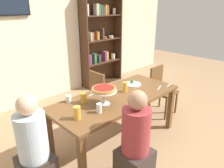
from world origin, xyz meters
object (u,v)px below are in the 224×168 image
Objects in this scene: bookshelf at (100,38)px; diner_head_west at (35,154)px; beer_glass_amber_short at (125,87)px; cutlery_fork_near at (159,88)px; dining_table at (117,102)px; chair_head_east at (161,88)px; television at (7,3)px; cutlery_spare_fork at (130,105)px; water_glass_clear_near at (99,108)px; cutlery_fork_far at (169,85)px; diner_near_left at (135,147)px; deep_dish_pizza_stand at (104,90)px; beer_glass_amber_tall at (83,98)px; chair_far_right at (102,92)px; salad_plate_far_diner at (106,88)px; cutlery_knife_far at (93,94)px; water_glass_clear_far at (69,99)px; salad_plate_near_diner at (133,83)px; beer_glass_amber_spare at (77,113)px.

bookshelf reaches higher than diner_head_west.
diner_head_west is at bearing -143.18° from bookshelf.
cutlery_fork_near is (0.48, -0.27, -0.07)m from beer_glass_amber_short.
chair_head_east is at bearing 3.90° from dining_table.
cutlery_spare_fork is at bearing -80.21° from television.
water_glass_clear_near is (0.75, -0.15, 0.31)m from diner_head_west.
diner_head_west reaches higher than cutlery_fork_far.
diner_near_left is at bearing 24.71° from chair_head_east.
dining_table is at bearing 10.28° from deep_dish_pizza_stand.
diner_near_left reaches higher than beer_glass_amber_tall.
beer_glass_amber_short is at bearing -12.25° from chair_far_right.
chair_far_right is 3.97× the size of salad_plate_far_diner.
television is 2.68m from diner_head_west.
deep_dish_pizza_stand is (-1.78, -2.07, -0.22)m from bookshelf.
television reaches higher than beer_glass_amber_tall.
bookshelf reaches higher than salad_plate_far_diner.
water_glass_clear_near reaches higher than cutlery_knife_far.
beer_glass_amber_short is at bearing 16.92° from water_glass_clear_near.
bookshelf is 2.45m from cutlery_knife_far.
beer_glass_amber_short is at bearing -11.60° from beer_glass_amber_tall.
cutlery_fork_near is at bearing -40.11° from salad_plate_far_diner.
diner_head_west reaches higher than water_glass_clear_far.
chair_head_east is 1.40m from cutlery_spare_fork.
diner_head_west is at bearing 178.13° from deep_dish_pizza_stand.
deep_dish_pizza_stand reaches higher than cutlery_fork_far.
cutlery_fork_far is at bearing -47.92° from salad_plate_near_diner.
deep_dish_pizza_stand is at bearing -170.35° from beer_glass_amber_short.
chair_head_east is 5.85× the size of beer_glass_amber_spare.
water_glass_clear_near reaches higher than salad_plate_far_diner.
bookshelf is at bearing 50.33° from salad_plate_far_diner.
cutlery_spare_fork is at bearing -128.79° from beer_glass_amber_short.
beer_glass_amber_short is (-0.31, -0.11, 0.05)m from salad_plate_near_diner.
bookshelf is 3.37m from diner_near_left.
cutlery_fork_near is (0.33, -0.92, 0.26)m from chair_far_right.
deep_dish_pizza_stand is 1.81× the size of cutlery_knife_far.
television is at bearing 111.01° from cutlery_fork_far.
cutlery_fork_near is (-0.83, -2.26, -0.40)m from bookshelf.
television is 4.15× the size of cutlery_fork_far.
water_glass_clear_far is at bearing 170.97° from salad_plate_near_diner.
water_glass_clear_near is 0.63× the size of cutlery_spare_fork.
television is 3.03m from chair_head_east.
television is at bearing 95.46° from deep_dish_pizza_stand.
bookshelf is at bearing -140.65° from cutlery_knife_far.
beer_glass_amber_short is (-1.30, -1.99, -0.33)m from bookshelf.
chair_head_east is 0.57m from cutlery_fork_far.
diner_head_west is 7.73× the size of beer_glass_amber_spare.
water_glass_clear_near is at bearing 156.97° from cutlery_fork_near.
cutlery_fork_far is at bearing -72.98° from diner_near_left.
salad_plate_far_diner is (0.05, 0.28, 0.11)m from dining_table.
beer_glass_amber_spare is at bearing 155.07° from cutlery_fork_near.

